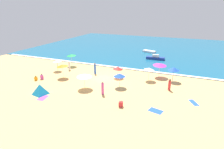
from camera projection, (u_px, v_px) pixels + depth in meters
name	position (u px, v px, depth m)	size (l,w,h in m)	color
ground_plane	(105.00, 78.00, 30.97)	(60.00, 60.00, 0.00)	#E5B26B
ocean_water	(145.00, 47.00, 55.30)	(60.00, 44.00, 0.10)	#196084
wave_breaker_foam	(119.00, 67.00, 36.42)	(57.00, 0.70, 0.01)	white
beach_umbrella_0	(174.00, 69.00, 29.26)	(2.34, 2.35, 2.32)	#4C3823
beach_umbrella_1	(62.00, 66.00, 30.87)	(2.33, 2.31, 2.27)	silver
beach_umbrella_2	(120.00, 75.00, 27.16)	(1.82, 1.82, 2.07)	silver
beach_umbrella_3	(160.00, 65.00, 31.18)	(3.16, 3.16, 2.35)	silver
beach_umbrella_4	(118.00, 68.00, 30.97)	(2.03, 2.01, 1.92)	silver
beach_umbrella_5	(84.00, 76.00, 26.71)	(3.04, 3.04, 2.13)	silver
beach_umbrella_6	(57.00, 61.00, 34.28)	(1.63, 1.60, 2.13)	#4C3823
beach_umbrella_7	(71.00, 55.00, 37.09)	(2.53, 2.52, 2.40)	silver
beach_umbrella_8	(149.00, 69.00, 29.66)	(2.13, 2.11, 2.16)	silver
beach_tent	(40.00, 89.00, 25.13)	(2.36, 2.35, 1.44)	#1999D8
beachgoer_0	(103.00, 88.00, 25.05)	(0.48, 0.48, 1.87)	#D84CA5
beachgoer_1	(169.00, 85.00, 26.38)	(0.42, 0.42, 1.69)	red
beachgoer_2	(42.00, 77.00, 30.58)	(0.57, 0.57, 0.92)	#D84CA5
beachgoer_3	(95.00, 69.00, 32.95)	(0.40, 0.40, 1.94)	blue
beachgoer_4	(36.00, 78.00, 30.12)	(0.52, 0.52, 0.80)	orange
beachgoer_5	(121.00, 104.00, 22.06)	(0.48, 0.48, 0.86)	red
beachgoer_6	(69.00, 66.00, 34.98)	(0.45, 0.45, 1.63)	white
beach_towel_0	(194.00, 103.00, 23.09)	(1.36, 1.77, 0.01)	blue
beach_towel_1	(156.00, 111.00, 21.26)	(1.74, 1.36, 0.01)	blue
beach_towel_2	(43.00, 98.00, 24.33)	(1.23, 1.68, 0.01)	#D84CA5
small_boat_0	(149.00, 51.00, 48.68)	(3.54, 2.29, 0.45)	white
small_boat_1	(155.00, 58.00, 41.92)	(4.05, 1.13, 1.11)	navy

